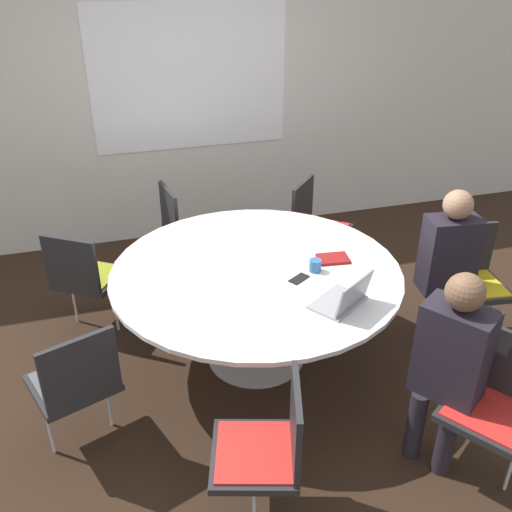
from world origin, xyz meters
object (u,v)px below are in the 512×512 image
(chair_5, at_px, (76,379))
(coffee_cup, at_px, (315,266))
(chair_0, at_px, (494,397))
(chair_2, at_px, (316,222))
(cell_phone, at_px, (299,279))
(chair_4, at_px, (84,273))
(chair_1, at_px, (471,274))
(person_1, at_px, (449,259))
(person_0, at_px, (451,358))
(chair_6, at_px, (268,444))
(spiral_notebook, at_px, (333,259))
(chair_3, at_px, (185,224))
(laptop, at_px, (344,299))

(chair_5, height_order, coffee_cup, chair_5)
(chair_0, distance_m, chair_2, 2.29)
(cell_phone, bearing_deg, chair_4, 147.45)
(chair_2, relative_size, chair_4, 1.00)
(chair_0, xyz_separation_m, chair_4, (-2.06, 1.95, 0.00))
(chair_1, height_order, coffee_cup, chair_1)
(chair_1, xyz_separation_m, person_1, (-0.25, -0.05, 0.19))
(person_0, bearing_deg, chair_1, -74.32)
(chair_0, distance_m, chair_6, 1.25)
(coffee_cup, height_order, cell_phone, coffee_cup)
(person_0, bearing_deg, spiral_notebook, -23.45)
(coffee_cup, bearing_deg, chair_1, -0.50)
(chair_4, xyz_separation_m, chair_5, (-0.07, -1.17, 0.00))
(chair_1, height_order, chair_5, same)
(chair_3, height_order, chair_4, same)
(chair_5, height_order, spiral_notebook, chair_5)
(chair_4, bearing_deg, chair_0, -9.85)
(chair_2, xyz_separation_m, laptop, (-0.45, -1.56, 0.27))
(chair_0, bearing_deg, chair_5, 36.27)
(chair_4, bearing_deg, chair_3, 69.17)
(chair_1, height_order, chair_6, same)
(chair_1, bearing_deg, person_0, 56.97)
(chair_3, relative_size, laptop, 2.07)
(chair_5, distance_m, person_0, 2.04)
(person_0, distance_m, cell_phone, 1.07)
(person_0, relative_size, cell_phone, 7.75)
(chair_3, height_order, chair_6, same)
(chair_4, distance_m, person_1, 2.61)
(chair_3, relative_size, chair_5, 1.00)
(chair_0, bearing_deg, spiral_notebook, -16.01)
(chair_2, relative_size, cell_phone, 5.50)
(chair_0, relative_size, cell_phone, 5.50)
(chair_5, bearing_deg, chair_3, 42.24)
(chair_6, bearing_deg, chair_0, -74.64)
(chair_0, xyz_separation_m, chair_3, (-1.21, 2.56, 0.00))
(chair_5, xyz_separation_m, coffee_cup, (1.56, 0.38, 0.26))
(chair_0, xyz_separation_m, cell_phone, (-0.71, 1.09, 0.23))
(chair_3, distance_m, person_0, 2.61)
(chair_3, relative_size, coffee_cup, 10.45)
(chair_1, bearing_deg, spiral_notebook, 1.26)
(chair_2, bearing_deg, person_1, 66.01)
(person_0, bearing_deg, chair_4, 12.22)
(laptop, height_order, spiral_notebook, laptop)
(chair_0, height_order, spiral_notebook, chair_0)
(chair_3, distance_m, chair_6, 2.53)
(chair_2, bearing_deg, spiral_notebook, 26.91)
(chair_1, distance_m, chair_2, 1.37)
(chair_4, bearing_deg, chair_5, -60.07)
(chair_6, distance_m, coffee_cup, 1.34)
(chair_0, xyz_separation_m, person_1, (0.40, 1.10, 0.19))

